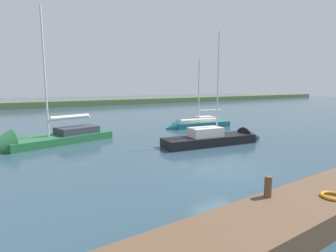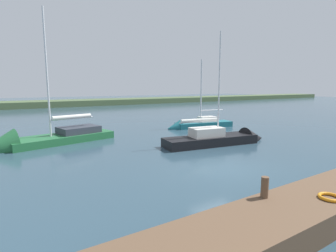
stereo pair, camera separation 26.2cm
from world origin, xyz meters
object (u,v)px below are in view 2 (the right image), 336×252
Objects in this scene: life_ring_buoy at (330,197)px; sailboat_inner_slip at (39,142)px; mooring_post_near at (265,187)px; sailboat_far_right at (197,126)px; sailboat_far_left at (223,140)px.

sailboat_inner_slip is (6.06, -16.57, -0.62)m from life_ring_buoy.
mooring_post_near is 0.99× the size of life_ring_buoy.
life_ring_buoy is at bearing 73.44° from sailboat_far_right.
sailboat_inner_slip is (11.39, -6.49, -0.02)m from sailboat_far_left.
sailboat_far_right is (-8.47, -17.07, -0.67)m from life_ring_buoy.
mooring_post_near is 18.88m from sailboat_far_right.
sailboat_far_left is at bearing -127.69° from mooring_post_near.
sailboat_inner_slip is at bearing -69.93° from life_ring_buoy.
sailboat_far_right is (-3.13, -6.98, -0.07)m from sailboat_far_left.
life_ring_buoy is 0.06× the size of sailboat_inner_slip.
mooring_post_near is at bearing 67.58° from sailboat_far_right.
sailboat_far_left is at bearing 75.65° from sailboat_far_right.
sailboat_far_left is (-6.93, -8.97, -0.88)m from mooring_post_near.
life_ring_buoy is 0.08× the size of sailboat_far_left.
sailboat_far_left reaches higher than life_ring_buoy.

